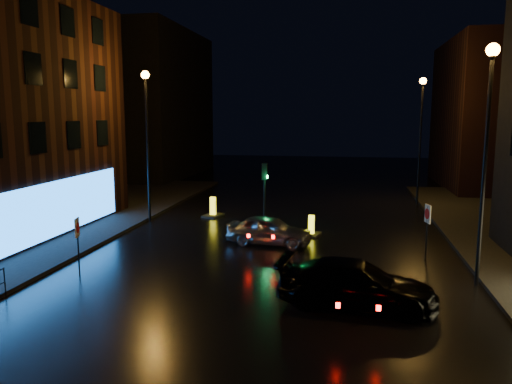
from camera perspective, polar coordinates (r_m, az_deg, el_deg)
ground at (r=13.97m, az=-3.84°, el=-16.76°), size 120.00×120.00×0.00m
building_far_left at (r=50.94m, az=-11.83°, el=9.79°), size 8.00×16.00×14.00m
building_far_right at (r=45.75m, az=25.71°, el=7.98°), size 8.00×14.00×12.00m
street_lamp_lfar at (r=28.39m, az=-12.37°, el=7.72°), size 0.44×0.44×8.37m
street_lamp_rnear at (r=18.78m, az=24.93°, el=6.61°), size 0.44×0.44×8.37m
street_lamp_rfar at (r=34.51m, az=18.34°, el=7.66°), size 0.44×0.44×8.37m
traffic_signal at (r=27.12m, az=0.98°, el=-2.89°), size 1.40×2.40×3.45m
silver_hatchback at (r=23.36m, az=1.54°, el=-4.39°), size 4.11×2.01×1.35m
dark_sedan at (r=16.33m, az=11.39°, el=-10.29°), size 5.20×2.56×1.45m
bollard_near at (r=25.30m, az=6.33°, el=-4.45°), size 1.02×1.32×1.03m
bollard_far at (r=29.84m, az=-4.94°, el=-2.31°), size 1.18×1.51×1.17m
road_sign_left at (r=20.00m, az=-19.73°, el=-4.38°), size 0.19×0.52×2.18m
road_sign_right at (r=21.93m, az=19.01°, el=-2.89°), size 0.18×0.56×2.34m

